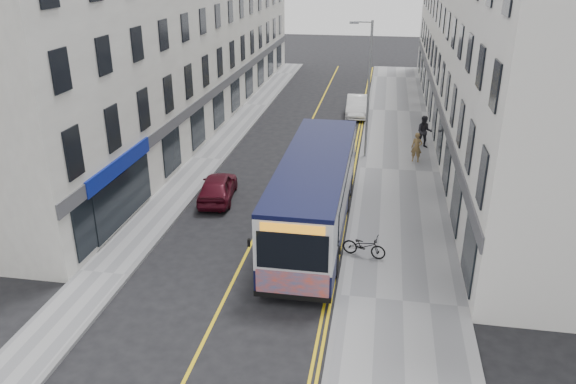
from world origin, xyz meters
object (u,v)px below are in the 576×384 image
at_px(streetlamp, 367,86).
at_px(car_maroon, 218,187).
at_px(bicycle, 364,246).
at_px(pedestrian_near, 417,147).
at_px(city_bus, 315,192).
at_px(car_white, 357,106).
at_px(pedestrian_far, 424,132).

xyz_separation_m(streetlamp, car_maroon, (-6.88, -7.52, -3.70)).
height_order(bicycle, car_maroon, car_maroon).
distance_m(streetlamp, pedestrian_near, 4.59).
bearing_deg(car_maroon, streetlamp, -139.43).
height_order(city_bus, pedestrian_near, city_bus).
bearing_deg(pedestrian_near, streetlamp, -178.74).
distance_m(streetlamp, car_maroon, 10.84).
bearing_deg(bicycle, streetlamp, 16.25).
bearing_deg(car_maroon, city_bus, 145.86).
bearing_deg(city_bus, bicycle, -42.51).
distance_m(car_white, car_maroon, 18.18).
relative_size(city_bus, car_maroon, 2.99).
relative_size(pedestrian_far, car_white, 0.45).
distance_m(city_bus, bicycle, 3.36).
height_order(pedestrian_near, car_white, pedestrian_near).
relative_size(pedestrian_near, pedestrian_far, 0.85).
height_order(streetlamp, pedestrian_near, streetlamp).
distance_m(city_bus, car_white, 19.90).
bearing_deg(pedestrian_near, car_maroon, -134.95).
bearing_deg(streetlamp, city_bus, -99.49).
bearing_deg(city_bus, car_white, 87.89).
relative_size(streetlamp, car_white, 1.78).
height_order(city_bus, pedestrian_far, city_bus).
xyz_separation_m(streetlamp, car_white, (-0.97, 9.67, -3.64)).
distance_m(bicycle, pedestrian_near, 12.08).
relative_size(bicycle, pedestrian_near, 1.03).
distance_m(city_bus, pedestrian_far, 13.59).
xyz_separation_m(streetlamp, bicycle, (0.58, -12.27, -3.80)).
relative_size(streetlamp, city_bus, 0.67).
relative_size(city_bus, bicycle, 6.74).
xyz_separation_m(pedestrian_far, car_white, (-4.57, 7.36, -0.39)).
bearing_deg(bicycle, car_maroon, 71.08).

